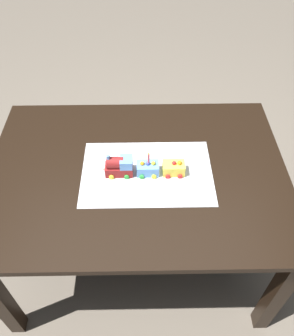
% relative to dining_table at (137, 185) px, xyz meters
% --- Properties ---
extents(ground_plane, '(8.00, 8.00, 0.00)m').
position_rel_dining_table_xyz_m(ground_plane, '(0.00, 0.00, -0.63)').
color(ground_plane, '#6B6054').
extents(dining_table, '(1.40, 1.00, 0.74)m').
position_rel_dining_table_xyz_m(dining_table, '(0.00, 0.00, 0.00)').
color(dining_table, black).
rests_on(dining_table, ground).
extents(cake_board, '(0.60, 0.40, 0.00)m').
position_rel_dining_table_xyz_m(cake_board, '(0.05, -0.02, 0.11)').
color(cake_board, silver).
rests_on(cake_board, dining_table).
extents(cake_locomotive, '(0.14, 0.08, 0.12)m').
position_rel_dining_table_xyz_m(cake_locomotive, '(-0.08, -0.02, 0.16)').
color(cake_locomotive, maroon).
rests_on(cake_locomotive, cake_board).
extents(cake_car_hopper_sky_blue, '(0.10, 0.08, 0.07)m').
position_rel_dining_table_xyz_m(cake_car_hopper_sky_blue, '(0.05, -0.02, 0.14)').
color(cake_car_hopper_sky_blue, '#669EEA').
rests_on(cake_car_hopper_sky_blue, cake_board).
extents(cake_car_flatbed_lemon, '(0.10, 0.08, 0.07)m').
position_rel_dining_table_xyz_m(cake_car_flatbed_lemon, '(0.17, -0.02, 0.14)').
color(cake_car_flatbed_lemon, '#F4E04C').
rests_on(cake_car_flatbed_lemon, cake_board).
extents(birthday_candle, '(0.01, 0.01, 0.06)m').
position_rel_dining_table_xyz_m(birthday_candle, '(0.05, -0.02, 0.21)').
color(birthday_candle, '#F24C59').
rests_on(birthday_candle, cake_car_hopper_sky_blue).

